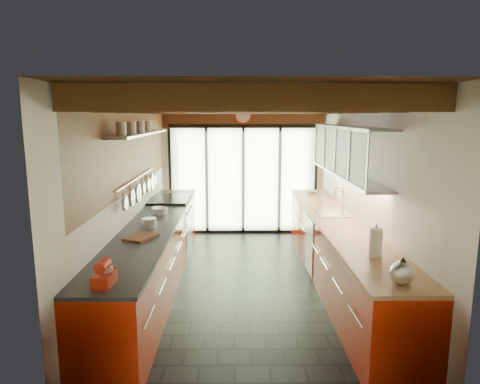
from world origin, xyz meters
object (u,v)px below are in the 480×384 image
at_px(soap_bottle, 322,199).
at_px(bowl, 312,192).
at_px(kettle, 402,272).
at_px(stand_mixer, 104,275).
at_px(paper_towel, 376,243).

height_order(soap_bottle, bowl, soap_bottle).
distance_m(soap_bottle, bowl, 0.95).
xyz_separation_m(kettle, soap_bottle, (0.00, 3.40, -0.03)).
bearing_deg(stand_mixer, soap_bottle, 53.16).
height_order(stand_mixer, paper_towel, paper_towel).
bearing_deg(bowl, paper_towel, -90.00).
xyz_separation_m(paper_towel, bowl, (0.00, 3.64, -0.12)).
bearing_deg(paper_towel, bowl, 90.00).
height_order(kettle, soap_bottle, kettle).
xyz_separation_m(stand_mixer, soap_bottle, (2.54, 3.39, -0.01)).
xyz_separation_m(paper_towel, soap_bottle, (0.00, 2.69, -0.06)).
bearing_deg(stand_mixer, kettle, -0.14).
distance_m(stand_mixer, soap_bottle, 4.24).
distance_m(stand_mixer, paper_towel, 2.64).
relative_size(stand_mixer, soap_bottle, 1.55).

